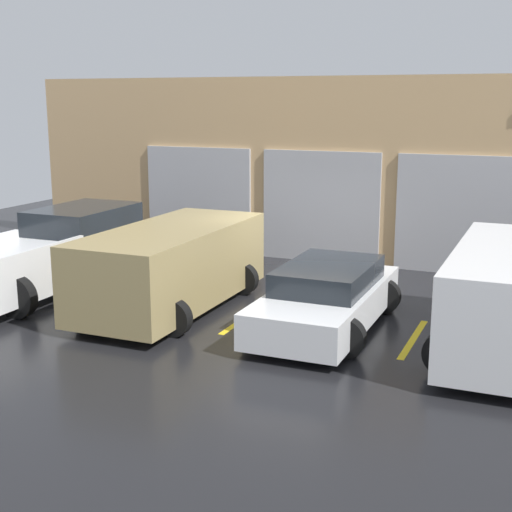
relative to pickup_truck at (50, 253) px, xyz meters
name	(u,v)px	position (x,y,z in m)	size (l,w,h in m)	color
ground_plane	(286,290)	(4.77, 1.87, -0.79)	(28.00, 28.00, 0.00)	black
shophouse_building	(332,172)	(4.77, 5.16, 1.49)	(17.16, 0.68, 4.62)	tan
pickup_truck	(50,253)	(0.00, 0.00, 0.00)	(2.41, 5.51, 1.64)	white
sedan_white	(327,298)	(6.37, -0.26, -0.22)	(2.15, 4.28, 1.17)	white
sedan_side	(172,265)	(3.18, -0.28, 0.10)	(2.39, 4.79, 1.63)	#9E8956
parking_stripe_left	(106,299)	(1.59, -0.29, -0.78)	(0.12, 2.20, 0.01)	gold
parking_stripe_centre	(246,317)	(4.77, -0.29, -0.78)	(0.12, 2.20, 0.01)	gold
parking_stripe_right	(413,339)	(7.96, -0.29, -0.78)	(0.12, 2.20, 0.01)	gold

